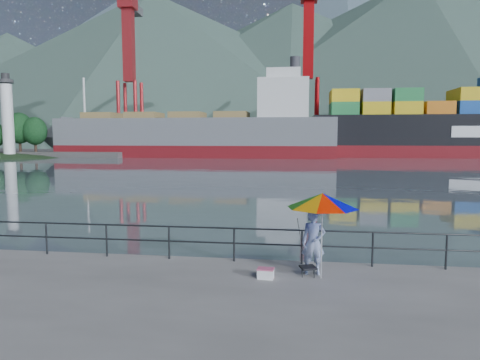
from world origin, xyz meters
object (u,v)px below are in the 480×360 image
object	(u,v)px
beach_umbrella	(322,201)
cooler_bag	(266,274)
fisherman	(313,242)
bulk_carrier	(205,134)
container_ship	(480,125)

from	to	relation	value
beach_umbrella	cooler_bag	bearing A→B (deg)	-171.57
fisherman	beach_umbrella	world-z (taller)	beach_umbrella
bulk_carrier	container_ship	world-z (taller)	container_ship
fisherman	beach_umbrella	distance (m)	1.25
cooler_bag	bulk_carrier	distance (m)	70.83
beach_umbrella	bulk_carrier	xyz separation A→B (m)	(-17.91, 68.56, 2.05)
bulk_carrier	container_ship	bearing A→B (deg)	6.18
beach_umbrella	bulk_carrier	size ratio (longest dim) A/B	0.04
fisherman	container_ship	world-z (taller)	container_ship
bulk_carrier	container_ship	distance (m)	51.38
beach_umbrella	bulk_carrier	bearing A→B (deg)	104.64
fisherman	cooler_bag	size ratio (longest dim) A/B	4.19
beach_umbrella	bulk_carrier	distance (m)	70.89
cooler_bag	container_ship	xyz separation A→B (m)	(34.59, 74.30, 5.73)
cooler_bag	container_ship	world-z (taller)	container_ship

